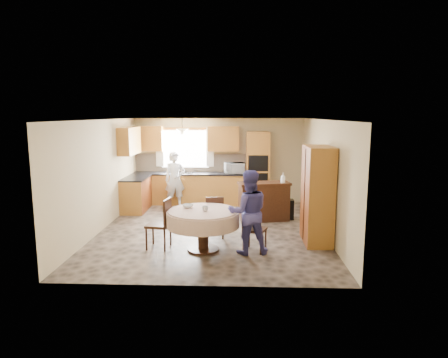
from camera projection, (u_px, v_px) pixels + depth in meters
name	position (u px, v px, depth m)	size (l,w,h in m)	color
floor	(212.00, 230.00, 9.12)	(5.00, 6.00, 0.01)	brown
ceiling	(211.00, 120.00, 8.71)	(5.00, 6.00, 0.01)	white
wall_back	(219.00, 161.00, 11.87)	(5.00, 0.02, 2.50)	tan
wall_front	(197.00, 207.00, 5.96)	(5.00, 0.02, 2.50)	tan
wall_left	(101.00, 175.00, 9.02)	(0.02, 6.00, 2.50)	tan
wall_right	(324.00, 177.00, 8.82)	(0.02, 6.00, 2.50)	tan
window	(185.00, 149.00, 11.84)	(1.40, 0.03, 1.10)	white
curtain_left	(160.00, 147.00, 11.81)	(0.22, 0.02, 1.15)	white
curtain_right	(210.00, 147.00, 11.75)	(0.22, 0.02, 1.15)	white
base_cab_back	(189.00, 189.00, 11.74)	(3.30, 0.60, 0.88)	gold
counter_back	(189.00, 173.00, 11.67)	(3.30, 0.64, 0.04)	black
base_cab_left	(136.00, 195.00, 10.91)	(0.60, 1.20, 0.88)	gold
counter_left	(136.00, 178.00, 10.83)	(0.64, 1.20, 0.04)	black
backsplash	(190.00, 163.00, 11.91)	(3.30, 0.02, 0.55)	tan
wall_cab_left	(148.00, 139.00, 11.69)	(0.85, 0.33, 0.72)	gold
wall_cab_right	(223.00, 139.00, 11.60)	(0.90, 0.33, 0.72)	gold
wall_cab_side	(129.00, 141.00, 10.68)	(0.33, 1.20, 0.72)	gold
oven_tower	(258.00, 168.00, 11.55)	(0.66, 0.62, 2.12)	gold
oven_upper	(258.00, 163.00, 11.21)	(0.56, 0.01, 0.45)	black
oven_lower	(258.00, 181.00, 11.29)	(0.56, 0.01, 0.45)	black
pendant	(182.00, 132.00, 11.28)	(0.36, 0.36, 0.18)	beige
sideboard	(264.00, 203.00, 9.89)	(1.26, 0.52, 0.90)	#3D1D10
space_heater	(286.00, 209.00, 10.04)	(0.36, 0.26, 0.50)	black
cupboard	(317.00, 195.00, 8.12)	(0.52, 1.04, 1.98)	gold
dining_table	(203.00, 219.00, 7.67)	(1.40, 1.40, 0.80)	#3D1D10
chair_left	(162.00, 221.00, 7.81)	(0.49, 0.49, 1.00)	#3D1D10
chair_back	(215.00, 215.00, 8.46)	(0.42, 0.42, 0.91)	#3D1D10
chair_right	(251.00, 225.00, 7.69)	(0.51, 0.51, 0.92)	#3D1D10
framed_picture	(319.00, 161.00, 9.23)	(0.06, 0.63, 0.52)	gold
microwave	(234.00, 168.00, 11.54)	(0.55, 0.37, 0.30)	silver
person_sink	(175.00, 180.00, 11.27)	(0.57, 0.38, 1.57)	silver
person_dining	(248.00, 212.00, 7.50)	(0.78, 0.61, 1.60)	#403C83
bowl_sideboard	(250.00, 184.00, 9.82)	(0.19, 0.19, 0.05)	#B2B2B2
bottle_sideboard	(283.00, 179.00, 9.77)	(0.12, 0.12, 0.30)	silver
cup_table	(205.00, 209.00, 7.58)	(0.12, 0.12, 0.09)	#B2B2B2
bowl_table	(188.00, 206.00, 7.84)	(0.22, 0.22, 0.07)	#B2B2B2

